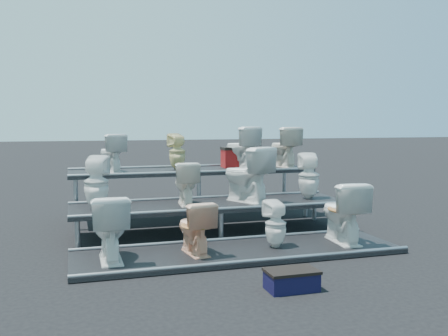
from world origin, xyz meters
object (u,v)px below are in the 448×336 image
object	(u,v)px
toilet_1	(195,227)
step_stool	(292,281)
toilet_11	(284,147)
toilet_7	(309,176)
red_crate	(235,159)
toilet_4	(96,182)
toilet_2	(276,224)
toilet_5	(186,183)
toilet_3	(343,212)
toilet_10	(241,147)
toilet_8	(111,153)
toilet_0	(110,228)
toilet_9	(177,152)
toilet_6	(246,174)

from	to	relation	value
toilet_1	step_stool	xyz separation A→B (m)	(0.65, -1.44, -0.30)
toilet_1	toilet_11	world-z (taller)	toilet_11
toilet_7	red_crate	world-z (taller)	toilet_7
toilet_4	toilet_7	xyz separation A→B (m)	(3.32, 0.00, -0.01)
toilet_2	toilet_5	distance (m)	1.64
toilet_4	step_stool	size ratio (longest dim) A/B	1.51
toilet_3	toilet_7	xyz separation A→B (m)	(0.14, 1.30, 0.35)
toilet_7	red_crate	bearing A→B (deg)	-48.03
toilet_7	toilet_10	size ratio (longest dim) A/B	0.98
toilet_5	toilet_8	size ratio (longest dim) A/B	1.01
toilet_10	step_stool	distance (m)	4.28
toilet_0	toilet_9	size ratio (longest dim) A/B	1.23
toilet_8	step_stool	xyz separation A→B (m)	(1.46, -4.04, -1.09)
toilet_3	toilet_4	bearing A→B (deg)	-17.82
toilet_1	toilet_0	bearing A→B (deg)	-7.06
toilet_4	toilet_6	world-z (taller)	toilet_6
toilet_2	step_stool	world-z (taller)	toilet_2
toilet_0	toilet_10	bearing A→B (deg)	-133.95
toilet_1	toilet_8	size ratio (longest dim) A/B	1.04
toilet_1	toilet_8	distance (m)	2.83
toilet_0	toilet_1	xyz separation A→B (m)	(1.03, 0.00, -0.06)
toilet_3	toilet_5	distance (m)	2.31
toilet_6	toilet_10	size ratio (longest dim) A/B	1.14
toilet_4	toilet_6	bearing A→B (deg)	-162.40
toilet_11	toilet_10	bearing A→B (deg)	-3.53
toilet_5	toilet_7	world-z (taller)	toilet_7
toilet_7	toilet_8	size ratio (longest dim) A/B	1.16
toilet_8	toilet_9	world-z (taller)	same
toilet_4	toilet_11	bearing A→B (deg)	-141.79
toilet_7	toilet_5	bearing A→B (deg)	14.60
toilet_10	toilet_11	distance (m)	0.85
toilet_1	toilet_5	distance (m)	1.37
toilet_1	toilet_11	xyz separation A→B (m)	(2.34, 2.60, 0.84)
toilet_7	step_stool	xyz separation A→B (m)	(-1.55, -2.74, -0.74)
toilet_3	toilet_6	distance (m)	1.65
toilet_0	toilet_3	world-z (taller)	toilet_3
toilet_1	red_crate	xyz separation A→B (m)	(1.44, 2.78, 0.63)
toilet_6	toilet_8	bearing A→B (deg)	-58.62
step_stool	toilet_10	bearing A→B (deg)	78.47
toilet_4	toilet_11	size ratio (longest dim) A/B	1.03
toilet_1	toilet_2	bearing A→B (deg)	172.94
toilet_0	toilet_3	distance (m)	3.10
toilet_2	toilet_11	size ratio (longest dim) A/B	0.83
toilet_10	toilet_6	bearing A→B (deg)	58.38
toilet_1	step_stool	bearing A→B (deg)	107.39
toilet_2	toilet_11	xyz separation A→B (m)	(1.26, 2.60, 0.86)
toilet_1	toilet_2	distance (m)	1.08
toilet_6	toilet_2	bearing A→B (deg)	62.77
toilet_1	toilet_8	xyz separation A→B (m)	(-0.80, 2.60, 0.79)
toilet_1	step_stool	distance (m)	1.61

